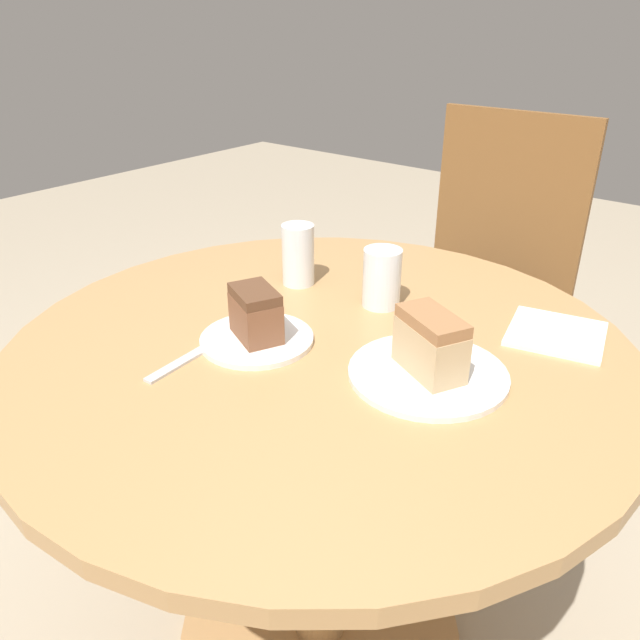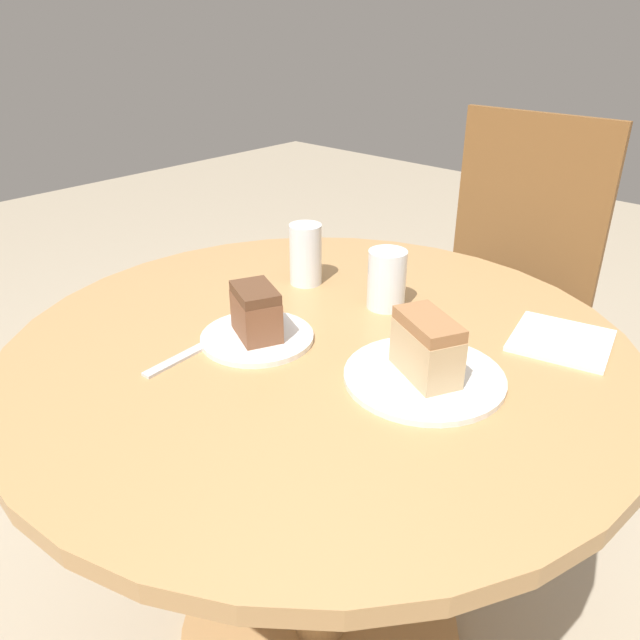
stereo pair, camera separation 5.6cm
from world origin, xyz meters
name	(u,v)px [view 2 (the right image)]	position (x,y,z in m)	size (l,w,h in m)	color
ground_plane	(320,631)	(0.00, 0.00, 0.00)	(8.00, 8.00, 0.00)	tan
table	(320,437)	(0.00, 0.00, 0.54)	(1.07, 1.07, 0.75)	tan
chair	(501,291)	(-0.09, 0.88, 0.52)	(0.48, 0.43, 1.00)	brown
plate_near	(257,337)	(-0.08, -0.07, 0.75)	(0.19, 0.19, 0.01)	white
plate_far	(424,377)	(0.20, 0.02, 0.75)	(0.25, 0.25, 0.01)	white
cake_slice_near	(256,312)	(-0.08, -0.07, 0.80)	(0.11, 0.10, 0.09)	brown
cake_slice_far	(427,347)	(0.20, 0.02, 0.80)	(0.13, 0.11, 0.10)	tan
glass_lemonade	(306,258)	(-0.19, 0.17, 0.80)	(0.07, 0.07, 0.12)	silver
glass_water	(388,283)	(0.00, 0.18, 0.80)	(0.07, 0.07, 0.11)	silver
napkin_stack	(561,340)	(0.31, 0.27, 0.75)	(0.19, 0.19, 0.01)	white
fork	(187,354)	(-0.13, -0.18, 0.75)	(0.03, 0.17, 0.00)	silver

